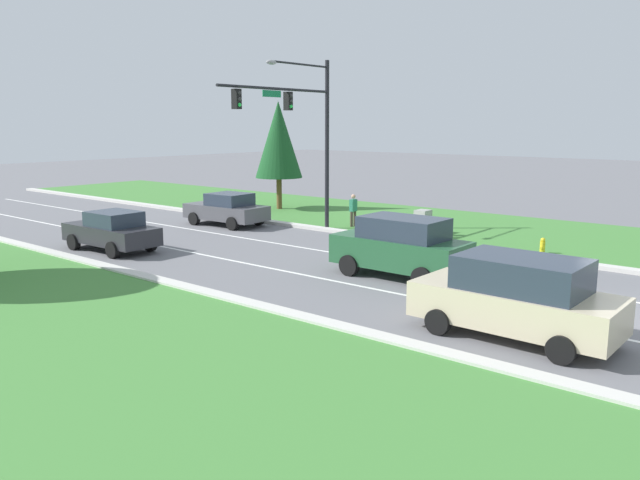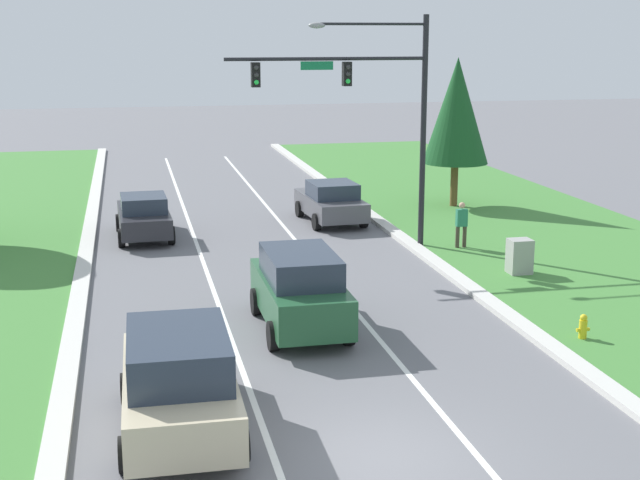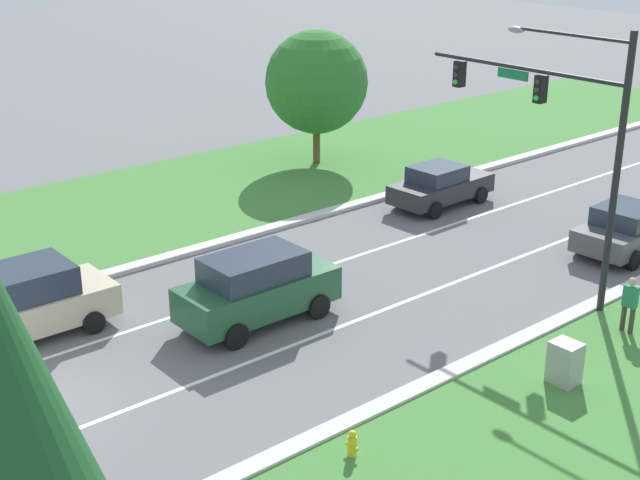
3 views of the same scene
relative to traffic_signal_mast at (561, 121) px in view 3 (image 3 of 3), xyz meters
name	(u,v)px [view 3 (image 3 of 3)]	position (x,y,z in m)	size (l,w,h in m)	color
ground_plane	(7,410)	(-4.02, -15.23, -5.32)	(160.00, 160.00, 0.00)	slate
lane_stripe_inner_right	(40,443)	(-2.22, -15.23, -5.32)	(0.14, 81.00, 0.01)	white
traffic_signal_mast	(561,121)	(0.00, 0.00, 0.00)	(6.95, 0.41, 8.04)	black
charcoal_sedan	(440,185)	(-7.63, 3.57, -4.49)	(2.10, 4.44, 1.63)	#28282D
graphite_sedan	(629,228)	(-0.22, 4.82, -4.48)	(2.31, 4.48, 1.66)	#4C4C51
forest_suv	(257,287)	(-3.99, -7.94, -4.25)	(2.10, 4.62, 2.06)	#235633
champagne_suv	(21,302)	(-7.38, -13.35, -4.30)	(2.31, 4.87, 2.00)	beige
utility_cabinet	(565,364)	(3.72, -4.31, -4.73)	(0.70, 0.60, 1.17)	#9E9E99
pedestrian	(630,303)	(3.19, -0.66, -4.38)	(0.40, 0.23, 1.69)	#42382D
fire_hydrant	(352,445)	(2.65, -10.35, -4.98)	(0.34, 0.20, 0.70)	gold
oak_near_left_tree	(316,82)	(-15.14, 3.60, -1.59)	(4.51, 4.51, 5.99)	brown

